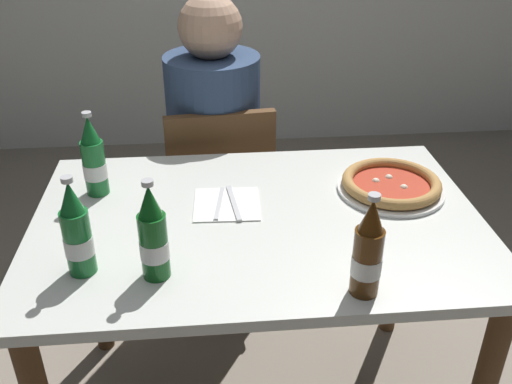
{
  "coord_description": "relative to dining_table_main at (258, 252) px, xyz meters",
  "views": [
    {
      "loc": [
        -0.12,
        -1.28,
        1.56
      ],
      "look_at": [
        0.0,
        0.05,
        0.8
      ],
      "focal_mm": 39.85,
      "sensor_mm": 36.0,
      "label": 1
    }
  ],
  "objects": [
    {
      "name": "beer_bottle_right",
      "position": [
        -0.25,
        -0.23,
        0.22
      ],
      "size": [
        0.07,
        0.07,
        0.25
      ],
      "color": "#14591E",
      "rests_on": "dining_table_main"
    },
    {
      "name": "beer_bottle_extra",
      "position": [
        -0.42,
        -0.19,
        0.22
      ],
      "size": [
        0.07,
        0.07,
        0.25
      ],
      "color": "#196B2D",
      "rests_on": "dining_table_main"
    },
    {
      "name": "beer_bottle_left",
      "position": [
        0.2,
        -0.33,
        0.22
      ],
      "size": [
        0.07,
        0.07,
        0.25
      ],
      "color": "#512D0F",
      "rests_on": "dining_table_main"
    },
    {
      "name": "dining_table_main",
      "position": [
        0.0,
        0.0,
        0.0
      ],
      "size": [
        1.2,
        0.8,
        0.75
      ],
      "color": "silver",
      "rests_on": "ground_plane"
    },
    {
      "name": "napkin_with_cutlery",
      "position": [
        -0.08,
        0.07,
        0.12
      ],
      "size": [
        0.19,
        0.19,
        0.01
      ],
      "color": "white",
      "rests_on": "dining_table_main"
    },
    {
      "name": "pizza_margherita_near",
      "position": [
        0.4,
        0.11,
        0.14
      ],
      "size": [
        0.31,
        0.31,
        0.04
      ],
      "color": "white",
      "rests_on": "dining_table_main"
    },
    {
      "name": "diner_seated",
      "position": [
        -0.1,
        0.66,
        -0.05
      ],
      "size": [
        0.34,
        0.34,
        1.21
      ],
      "color": "#2D3342",
      "rests_on": "ground_plane"
    },
    {
      "name": "chair_behind_table",
      "position": [
        -0.09,
        0.61,
        -0.15
      ],
      "size": [
        0.44,
        0.44,
        0.85
      ],
      "rotation": [
        0.0,
        0.0,
        3.25
      ],
      "color": "brown",
      "rests_on": "ground_plane"
    },
    {
      "name": "beer_bottle_center",
      "position": [
        -0.44,
        0.18,
        0.22
      ],
      "size": [
        0.07,
        0.07,
        0.25
      ],
      "color": "#196B2D",
      "rests_on": "dining_table_main"
    }
  ]
}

